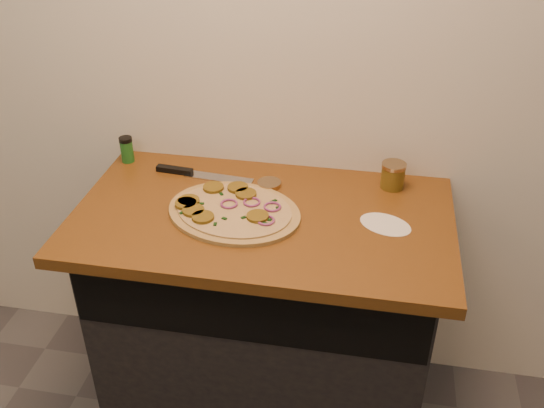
% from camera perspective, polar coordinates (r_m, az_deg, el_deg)
% --- Properties ---
extents(cabinet, '(1.10, 0.60, 0.86)m').
position_cam_1_polar(cabinet, '(2.24, -0.63, -10.53)').
color(cabinet, black).
rests_on(cabinet, ground).
extents(countertop, '(1.20, 0.70, 0.04)m').
position_cam_1_polar(countertop, '(1.93, -0.88, -1.31)').
color(countertop, brown).
rests_on(countertop, cabinet).
extents(pizza, '(0.52, 0.52, 0.03)m').
position_cam_1_polar(pizza, '(1.92, -3.72, -0.61)').
color(pizza, tan).
rests_on(pizza, countertop).
extents(chefs_knife, '(0.35, 0.07, 0.02)m').
position_cam_1_polar(chefs_knife, '(2.14, -7.24, 2.84)').
color(chefs_knife, '#B7BAC1').
rests_on(chefs_knife, countertop).
extents(mason_jar_lid, '(0.09, 0.09, 0.02)m').
position_cam_1_polar(mason_jar_lid, '(2.06, -0.26, 1.89)').
color(mason_jar_lid, '#9D815B').
rests_on(mason_jar_lid, countertop).
extents(salsa_jar, '(0.08, 0.08, 0.09)m').
position_cam_1_polar(salsa_jar, '(2.08, 11.31, 2.67)').
color(salsa_jar, maroon).
rests_on(salsa_jar, countertop).
extents(spice_shaker, '(0.05, 0.05, 0.10)m').
position_cam_1_polar(spice_shaker, '(2.26, -13.51, 5.02)').
color(spice_shaker, '#1E6120').
rests_on(spice_shaker, countertop).
extents(flour_spill, '(0.22, 0.22, 0.00)m').
position_cam_1_polar(flour_spill, '(1.90, 10.62, -1.90)').
color(flour_spill, white).
rests_on(flour_spill, countertop).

